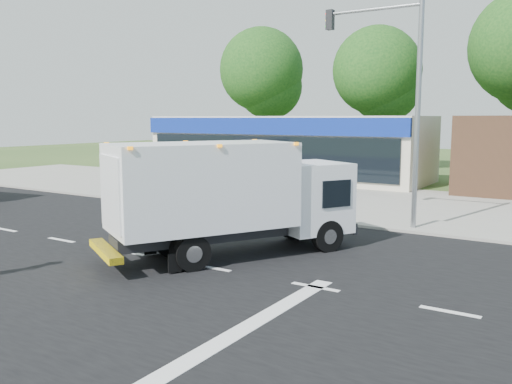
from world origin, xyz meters
TOP-DOWN VIEW (x-y plane):
  - ground at (0.00, 0.00)m, footprint 120.00×120.00m
  - road_asphalt at (0.00, 0.00)m, footprint 60.00×14.00m
  - sidewalk at (0.00, 8.20)m, footprint 60.00×2.40m
  - parking_apron at (0.00, 14.00)m, footprint 60.00×9.00m
  - lane_markings at (1.35, -1.35)m, footprint 55.20×7.00m
  - ems_box_truck at (-0.38, 1.32)m, footprint 5.53×7.45m
  - retail_strip_mall at (-9.00, 19.93)m, footprint 18.00×6.20m
  - traffic_signal_pole at (2.35, 7.60)m, footprint 3.51×0.25m
  - background_trees at (-0.85, 28.16)m, footprint 36.77×7.39m

SIDE VIEW (x-z plane):
  - ground at x=0.00m, z-range 0.00..0.00m
  - road_asphalt at x=0.00m, z-range -0.01..0.01m
  - parking_apron at x=0.00m, z-range 0.00..0.02m
  - lane_markings at x=1.35m, z-range 0.01..0.02m
  - sidewalk at x=0.00m, z-range 0.00..0.12m
  - ems_box_truck at x=-0.38m, z-range 0.25..3.48m
  - retail_strip_mall at x=-9.00m, z-range 0.01..4.01m
  - traffic_signal_pole at x=2.35m, z-range 0.92..8.92m
  - background_trees at x=-0.85m, z-range 1.33..13.43m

